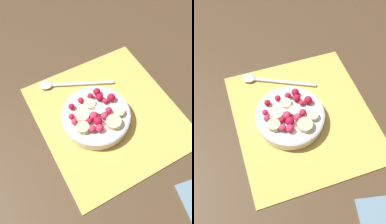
# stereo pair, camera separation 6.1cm
# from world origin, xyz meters

# --- Properties ---
(ground_plane) EXTENTS (3.00, 3.00, 0.00)m
(ground_plane) POSITION_xyz_m (0.00, 0.00, 0.00)
(ground_plane) COLOR #4C3823
(placemat) EXTENTS (0.38, 0.35, 0.01)m
(placemat) POSITION_xyz_m (0.00, 0.00, 0.00)
(placemat) COLOR #E0B251
(placemat) RESTS_ON ground_plane
(fruit_bowl) EXTENTS (0.17, 0.17, 0.05)m
(fruit_bowl) POSITION_xyz_m (-0.00, 0.04, 0.03)
(fruit_bowl) COLOR white
(fruit_bowl) RESTS_ON placemat
(spoon) EXTENTS (0.11, 0.20, 0.01)m
(spoon) POSITION_xyz_m (0.14, 0.07, 0.01)
(spoon) COLOR silver
(spoon) RESTS_ON placemat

